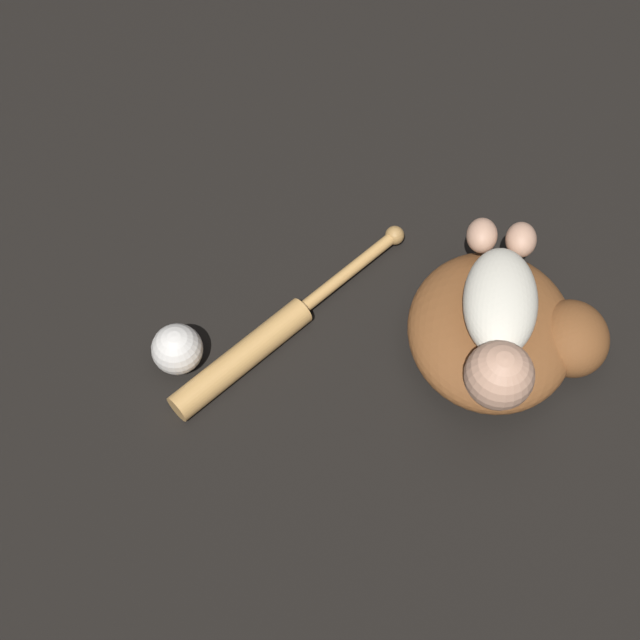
{
  "coord_description": "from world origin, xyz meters",
  "views": [
    {
      "loc": [
        0.64,
        -0.29,
        1.22
      ],
      "look_at": [
        -0.04,
        -0.28,
        0.07
      ],
      "focal_mm": 50.0,
      "sensor_mm": 36.0,
      "label": 1
    }
  ],
  "objects_px": {
    "baby_figure": "(500,319)",
    "baseball_bat": "(265,338)",
    "baseball_glove": "(504,331)",
    "baseball": "(177,349)"
  },
  "relations": [
    {
      "from": "baseball_bat",
      "to": "baseball",
      "type": "height_order",
      "value": "baseball"
    },
    {
      "from": "baseball_glove",
      "to": "baseball",
      "type": "bearing_deg",
      "value": -88.01
    },
    {
      "from": "baseball_glove",
      "to": "baby_figure",
      "type": "relative_size",
      "value": 1.0
    },
    {
      "from": "baseball_glove",
      "to": "baseball_bat",
      "type": "bearing_deg",
      "value": -91.51
    },
    {
      "from": "baseball_glove",
      "to": "baby_figure",
      "type": "distance_m",
      "value": 0.09
    },
    {
      "from": "baseball_bat",
      "to": "baseball",
      "type": "xyz_separation_m",
      "value": [
        0.03,
        -0.13,
        0.02
      ]
    },
    {
      "from": "baseball_glove",
      "to": "baseball",
      "type": "distance_m",
      "value": 0.5
    },
    {
      "from": "baby_figure",
      "to": "baseball_bat",
      "type": "relative_size",
      "value": 0.89
    },
    {
      "from": "baseball_glove",
      "to": "baseball",
      "type": "height_order",
      "value": "baseball_glove"
    },
    {
      "from": "baseball_bat",
      "to": "baseball_glove",
      "type": "bearing_deg",
      "value": 88.49
    }
  ]
}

